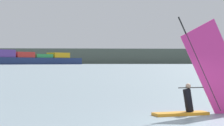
{
  "coord_description": "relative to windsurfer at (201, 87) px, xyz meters",
  "views": [
    {
      "loc": [
        -2.41,
        -15.42,
        2.15
      ],
      "look_at": [
        -4.32,
        5.62,
        2.14
      ],
      "focal_mm": 67.82,
      "sensor_mm": 36.0,
      "label": 1
    }
  ],
  "objects": [
    {
      "name": "distant_headland",
      "position": [
        -338.74,
        1041.04,
        14.95
      ],
      "size": [
        1269.4,
        620.65,
        32.2
      ],
      "primitive_type": "cube",
      "rotation": [
        0.0,
        0.0,
        0.16
      ],
      "color": "#4C564C",
      "rests_on": "ground_plane"
    },
    {
      "name": "windsurfer",
      "position": [
        0.0,
        0.0,
        0.0
      ],
      "size": [
        4.26,
        2.1,
        4.32
      ],
      "rotation": [
        0.0,
        0.0,
        3.55
      ],
      "color": "orange",
      "rests_on": "ground_plane"
    },
    {
      "name": "ground_plane",
      "position": [
        0.31,
        -2.47,
        -1.15
      ],
      "size": [
        4000.0,
        4000.0,
        0.0
      ],
      "primitive_type": "plane",
      "color": "gray"
    },
    {
      "name": "cargo_ship",
      "position": [
        -180.95,
        554.69,
        6.76
      ],
      "size": [
        148.28,
        164.62,
        31.51
      ],
      "rotation": [
        0.0,
        0.0,
        0.85
      ],
      "color": "navy",
      "rests_on": "ground_plane"
    }
  ]
}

